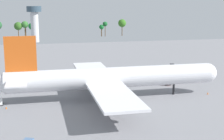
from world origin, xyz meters
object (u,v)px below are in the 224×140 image
object	(u,v)px
catering_truck	(166,82)
control_tower	(34,20)
cargo_loader	(175,66)
safety_cone_nose	(208,93)
safety_cone_tail	(6,108)
cargo_airplane	(111,78)

from	to	relation	value
catering_truck	control_tower	size ratio (longest dim) A/B	0.17
cargo_loader	catering_truck	size ratio (longest dim) A/B	1.26
catering_truck	safety_cone_nose	size ratio (longest dim) A/B	5.98
catering_truck	safety_cone_tail	xyz separation A→B (m)	(-56.42, -17.19, -0.73)
catering_truck	control_tower	bearing A→B (deg)	108.24
safety_cone_tail	control_tower	bearing A→B (deg)	86.65
safety_cone_nose	cargo_airplane	bearing A→B (deg)	175.65
cargo_airplane	catering_truck	world-z (taller)	cargo_airplane
cargo_airplane	control_tower	world-z (taller)	control_tower
cargo_airplane	catering_truck	size ratio (longest dim) A/B	16.53
cargo_loader	catering_truck	world-z (taller)	cargo_loader
cargo_loader	cargo_airplane	bearing A→B (deg)	-133.73
safety_cone_nose	safety_cone_tail	xyz separation A→B (m)	(-64.92, -1.24, -0.01)
cargo_loader	catering_truck	bearing A→B (deg)	-118.70
control_tower	cargo_loader	bearing A→B (deg)	-61.50
cargo_airplane	safety_cone_nose	distance (m)	33.50
safety_cone_tail	control_tower	xyz separation A→B (m)	(9.36, 159.98, 16.04)
control_tower	cargo_airplane	bearing A→B (deg)	-81.71
safety_cone_nose	safety_cone_tail	size ratio (longest dim) A/B	1.04
cargo_airplane	control_tower	size ratio (longest dim) A/B	2.74
cargo_airplane	catering_truck	bearing A→B (deg)	28.97
cargo_airplane	cargo_loader	xyz separation A→B (m)	(39.59, 41.38, -5.74)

